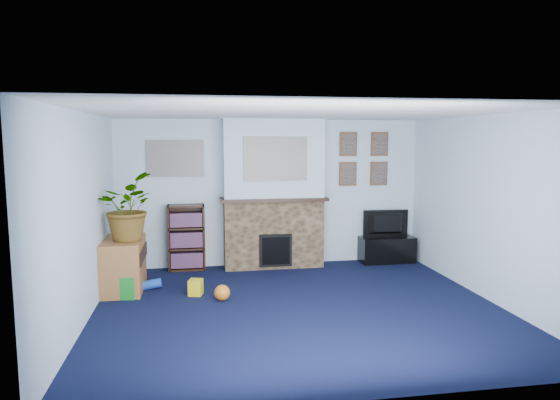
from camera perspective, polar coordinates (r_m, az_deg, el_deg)
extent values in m
cube|color=black|center=(6.35, 2.17, -12.23)|extent=(5.00, 4.50, 0.01)
cube|color=white|center=(6.00, 2.28, 9.95)|extent=(5.00, 4.50, 0.01)
cube|color=silver|center=(8.26, -0.97, 0.83)|extent=(5.00, 0.04, 2.40)
cube|color=silver|center=(3.92, 9.02, -6.25)|extent=(5.00, 0.04, 2.40)
cube|color=silver|center=(6.07, -21.58, -1.94)|extent=(0.04, 4.50, 2.40)
cube|color=silver|center=(7.01, 22.67, -0.84)|extent=(0.04, 4.50, 2.40)
cube|color=brown|center=(8.16, -0.75, -3.87)|extent=(1.60, 0.40, 1.10)
cube|color=brown|center=(8.02, -0.76, 4.59)|extent=(1.60, 0.40, 1.30)
cube|color=brown|center=(8.04, -0.72, 0.12)|extent=(1.72, 0.50, 0.05)
cube|color=brown|center=(8.00, -0.52, -5.77)|extent=(0.52, 0.08, 0.52)
cube|color=brown|center=(7.96, -0.47, -5.83)|extent=(0.44, 0.02, 0.44)
cube|color=gray|center=(7.80, -0.52, 4.74)|extent=(1.00, 0.03, 0.68)
cube|color=gray|center=(8.11, -11.89, 4.68)|extent=(0.90, 0.03, 0.58)
cube|color=brown|center=(8.48, 7.81, 6.35)|extent=(0.30, 0.03, 0.40)
cube|color=brown|center=(8.66, 11.30, 6.29)|extent=(0.30, 0.03, 0.40)
cube|color=brown|center=(8.50, 7.75, 2.98)|extent=(0.30, 0.03, 0.40)
cube|color=brown|center=(8.68, 11.22, 2.99)|extent=(0.30, 0.03, 0.40)
cube|color=black|center=(8.71, 12.11, -5.50)|extent=(0.92, 0.39, 0.43)
imported|color=black|center=(8.65, 12.13, -2.66)|extent=(0.79, 0.13, 0.45)
cube|color=black|center=(8.25, -10.61, -4.04)|extent=(0.58, 0.02, 1.05)
cube|color=black|center=(8.13, -12.57, -4.25)|extent=(0.03, 0.28, 1.05)
cube|color=black|center=(8.12, -8.68, -4.18)|extent=(0.03, 0.28, 1.05)
cube|color=black|center=(8.23, -10.55, -7.70)|extent=(0.56, 0.28, 0.03)
cube|color=black|center=(8.15, -10.60, -5.43)|extent=(0.56, 0.28, 0.03)
cube|color=black|center=(8.09, -10.65, -3.14)|extent=(0.56, 0.28, 0.03)
cube|color=black|center=(8.04, -10.71, -0.65)|extent=(0.56, 0.28, 0.03)
cube|color=black|center=(8.19, -10.57, -6.67)|extent=(0.50, 0.22, 0.24)
cube|color=black|center=(8.11, -10.62, -4.41)|extent=(0.50, 0.22, 0.24)
cube|color=black|center=(8.06, -10.68, -2.18)|extent=(0.50, 0.22, 0.22)
cube|color=#996131|center=(7.28, -17.41, -7.14)|extent=(0.51, 0.92, 0.72)
imported|color=#26661E|center=(7.08, -17.31, -0.76)|extent=(0.84, 0.93, 0.91)
cube|color=gold|center=(8.01, -0.80, 0.78)|extent=(0.11, 0.07, 0.16)
cylinder|color=#B2BFC6|center=(8.07, 1.67, 0.89)|extent=(0.05, 0.05, 0.17)
sphere|color=slate|center=(7.95, -4.11, 0.68)|extent=(0.14, 0.14, 0.14)
cylinder|color=yellow|center=(8.15, 4.39, 0.80)|extent=(0.05, 0.05, 0.11)
cube|color=#198C26|center=(7.04, -17.56, -9.42)|extent=(0.41, 0.35, 0.30)
sphere|color=orange|center=(6.64, -6.63, -10.59)|extent=(0.21, 0.21, 0.21)
cube|color=yellow|center=(6.90, -9.61, -9.77)|extent=(0.21, 0.21, 0.21)
cylinder|color=blue|center=(7.29, -14.46, -9.31)|extent=(0.29, 0.13, 0.16)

